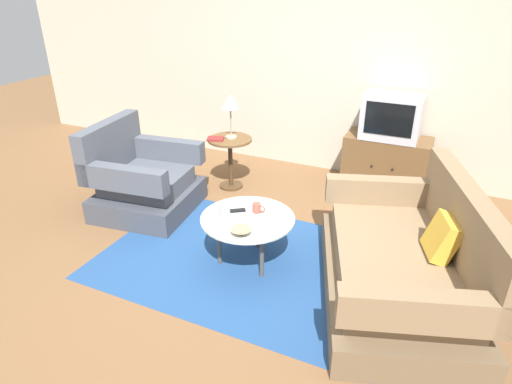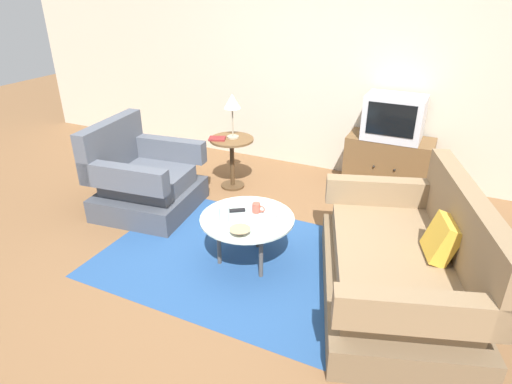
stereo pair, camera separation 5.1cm
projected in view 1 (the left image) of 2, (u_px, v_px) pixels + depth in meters
The scene contains 16 objects.
ground_plane at pixel (237, 258), 3.86m from camera, with size 16.00×16.00×0.00m, color brown.
back_wall at pixel (324, 59), 5.16m from camera, with size 9.00×0.12×2.70m, color #BCB29E.
area_rug at pixel (248, 261), 3.82m from camera, with size 2.52×1.71×0.00m, color navy.
armchair at pixel (142, 182), 4.54m from camera, with size 1.02×1.06×0.93m.
couch at pixel (404, 265), 3.25m from camera, with size 1.49×1.93×0.93m.
coffee_table at pixel (248, 221), 3.64m from camera, with size 0.79×0.79×0.44m.
side_table at pixel (230, 152), 4.98m from camera, with size 0.50×0.50×0.60m.
tv_stand at pixel (386, 163), 5.02m from camera, with size 0.94×0.47×0.62m.
television at pixel (392, 117), 4.77m from camera, with size 0.62×0.43×0.48m.
table_lamp at pixel (230, 104), 4.75m from camera, with size 0.19×0.19×0.50m.
vase at pixel (225, 213), 3.46m from camera, with size 0.09×0.09×0.23m.
mug at pixel (257, 208), 3.68m from camera, with size 0.12×0.07×0.08m.
bowl at pixel (241, 232), 3.37m from camera, with size 0.17×0.17×0.05m.
tv_remote_dark at pixel (235, 211), 3.71m from camera, with size 0.17×0.13×0.02m.
tv_remote_silver at pixel (274, 216), 3.62m from camera, with size 0.06×0.17×0.02m.
book at pixel (215, 139), 4.87m from camera, with size 0.22×0.20×0.02m.
Camera 1 is at (1.49, -2.84, 2.23)m, focal length 30.69 mm.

